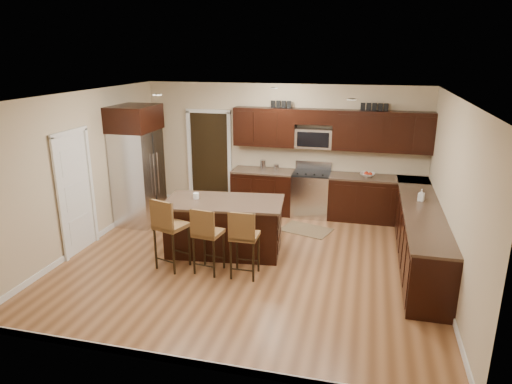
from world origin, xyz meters
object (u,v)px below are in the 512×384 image
(stool_mid, at_px, (206,233))
(refrigerator, at_px, (138,164))
(range, at_px, (311,194))
(stool_left, at_px, (168,226))
(stool_right, at_px, (244,236))
(island, at_px, (224,228))

(stool_mid, relative_size, refrigerator, 0.46)
(range, xyz_separation_m, stool_left, (-1.85, -3.04, 0.26))
(range, bearing_deg, refrigerator, -159.81)
(stool_left, xyz_separation_m, stool_right, (1.22, 0.00, -0.05))
(refrigerator, bearing_deg, stool_mid, -41.22)
(refrigerator, bearing_deg, stool_right, -34.31)
(island, height_order, stool_mid, stool_mid)
(range, height_order, stool_right, range)
(stool_right, bearing_deg, refrigerator, 145.06)
(stool_mid, distance_m, stool_right, 0.59)
(range, xyz_separation_m, stool_mid, (-1.22, -3.04, 0.20))
(island, distance_m, stool_right, 1.05)
(stool_left, bearing_deg, island, 70.13)
(island, height_order, stool_right, stool_right)
(stool_right, xyz_separation_m, refrigerator, (-2.68, 1.83, 0.52))
(stool_right, bearing_deg, stool_left, 179.45)
(range, height_order, stool_mid, range)
(island, bearing_deg, stool_right, -62.46)
(stool_right, distance_m, refrigerator, 3.28)
(stool_right, bearing_deg, island, 123.74)
(stool_mid, xyz_separation_m, stool_right, (0.59, -0.00, 0.01))
(island, bearing_deg, range, 54.45)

